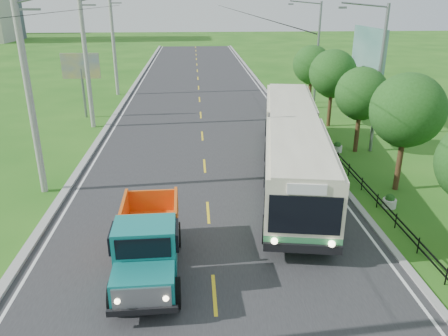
{
  "coord_description": "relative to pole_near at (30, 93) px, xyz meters",
  "views": [
    {
      "loc": [
        -0.51,
        -12.05,
        9.29
      ],
      "look_at": [
        0.79,
        6.78,
        1.9
      ],
      "focal_mm": 35.0,
      "sensor_mm": 36.0,
      "label": 1
    }
  ],
  "objects": [
    {
      "name": "ground",
      "position": [
        8.26,
        -9.0,
        -5.09
      ],
      "size": [
        240.0,
        240.0,
        0.0
      ],
      "primitive_type": "plane",
      "color": "#1F5A15",
      "rests_on": "ground"
    },
    {
      "name": "road",
      "position": [
        8.26,
        11.0,
        -5.08
      ],
      "size": [
        14.0,
        120.0,
        0.02
      ],
      "primitive_type": "cube",
      "color": "#28282B",
      "rests_on": "ground"
    },
    {
      "name": "curb_left",
      "position": [
        1.06,
        11.0,
        -5.02
      ],
      "size": [
        0.4,
        120.0,
        0.15
      ],
      "primitive_type": "cube",
      "color": "#9E9E99",
      "rests_on": "ground"
    },
    {
      "name": "curb_right",
      "position": [
        15.41,
        11.0,
        -5.04
      ],
      "size": [
        0.3,
        120.0,
        0.1
      ],
      "primitive_type": "cube",
      "color": "#9E9E99",
      "rests_on": "ground"
    },
    {
      "name": "edge_line_left",
      "position": [
        1.61,
        11.0,
        -5.07
      ],
      "size": [
        0.12,
        120.0,
        0.0
      ],
      "primitive_type": "cube",
      "color": "silver",
      "rests_on": "road"
    },
    {
      "name": "edge_line_right",
      "position": [
        14.91,
        11.0,
        -5.07
      ],
      "size": [
        0.12,
        120.0,
        0.0
      ],
      "primitive_type": "cube",
      "color": "silver",
      "rests_on": "road"
    },
    {
      "name": "centre_dash",
      "position": [
        8.26,
        -9.0,
        -5.07
      ],
      "size": [
        0.12,
        2.2,
        0.0
      ],
      "primitive_type": "cube",
      "color": "yellow",
      "rests_on": "road"
    },
    {
      "name": "railing_right",
      "position": [
        16.26,
        5.0,
        -4.79
      ],
      "size": [
        0.04,
        40.0,
        0.6
      ],
      "primitive_type": "cube",
      "color": "black",
      "rests_on": "ground"
    },
    {
      "name": "pole_near",
      "position": [
        0.0,
        0.0,
        0.0
      ],
      "size": [
        3.51,
        0.32,
        10.0
      ],
      "color": "gray",
      "rests_on": "ground"
    },
    {
      "name": "pole_mid",
      "position": [
        0.0,
        12.0,
        0.0
      ],
      "size": [
        3.51,
        0.32,
        10.0
      ],
      "color": "gray",
      "rests_on": "ground"
    },
    {
      "name": "pole_far",
      "position": [
        0.0,
        24.0,
        0.0
      ],
      "size": [
        3.51,
        0.32,
        10.0
      ],
      "color": "gray",
      "rests_on": "ground"
    },
    {
      "name": "tree_third",
      "position": [
        18.12,
        -0.86,
        -1.11
      ],
      "size": [
        3.6,
        3.62,
        6.0
      ],
      "color": "#382314",
      "rests_on": "ground"
    },
    {
      "name": "tree_fourth",
      "position": [
        18.12,
        5.14,
        -1.51
      ],
      "size": [
        3.24,
        3.31,
        5.4
      ],
      "color": "#382314",
      "rests_on": "ground"
    },
    {
      "name": "tree_fifth",
      "position": [
        18.12,
        11.14,
        -1.24
      ],
      "size": [
        3.48,
        3.52,
        5.8
      ],
      "color": "#382314",
      "rests_on": "ground"
    },
    {
      "name": "tree_back",
      "position": [
        18.12,
        17.14,
        -1.44
      ],
      "size": [
        3.3,
        3.36,
        5.5
      ],
      "color": "#382314",
      "rests_on": "ground"
    },
    {
      "name": "streetlight_mid",
      "position": [
        18.9,
        5.0,
        -0.19
      ],
      "size": [
        3.02,
        0.2,
        9.07
      ],
      "color": "slate",
      "rests_on": "ground"
    },
    {
      "name": "streetlight_far",
      "position": [
        18.9,
        19.0,
        -0.19
      ],
      "size": [
        3.02,
        0.2,
        9.07
      ],
      "color": "slate",
      "rests_on": "ground"
    },
    {
      "name": "planter_near",
      "position": [
        16.86,
        -3.0,
        -4.81
      ],
      "size": [
        0.64,
        0.64,
        0.67
      ],
      "color": "silver",
      "rests_on": "ground"
    },
    {
      "name": "planter_mid",
      "position": [
        16.86,
        5.0,
        -4.81
      ],
      "size": [
        0.64,
        0.64,
        0.67
      ],
      "color": "silver",
      "rests_on": "ground"
    },
    {
      "name": "planter_far",
      "position": [
        16.86,
        13.0,
        -4.81
      ],
      "size": [
        0.64,
        0.64,
        0.67
      ],
      "color": "silver",
      "rests_on": "ground"
    },
    {
      "name": "billboard_left",
      "position": [
        -1.24,
        15.0,
        -1.23
      ],
      "size": [
        3.0,
        0.2,
        5.2
      ],
      "color": "slate",
      "rests_on": "ground"
    },
    {
      "name": "billboard_right",
      "position": [
        20.56,
        11.0,
        0.25
      ],
      "size": [
        0.24,
        6.0,
        7.3
      ],
      "color": "slate",
      "rests_on": "ground"
    },
    {
      "name": "bus",
      "position": [
        13.0,
        1.13,
        -3.04
      ],
      "size": [
        5.7,
        17.91,
        3.42
      ],
      "rotation": [
        0.0,
        0.0,
        -0.16
      ],
      "color": "#34824C",
      "rests_on": "ground"
    },
    {
      "name": "dump_truck",
      "position": [
        5.99,
        -7.55,
        -3.74
      ],
      "size": [
        2.37,
        5.75,
        2.39
      ],
      "rotation": [
        0.0,
        0.0,
        0.03
      ],
      "color": "#147A78",
      "rests_on": "ground"
    }
  ]
}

